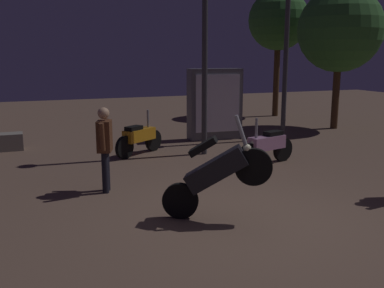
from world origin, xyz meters
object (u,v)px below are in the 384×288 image
streetlamp_near (287,25)px  streetlamp_far (205,8)px  motorcycle_orange_parked_left (139,138)px  motorcycle_black_foreground (216,173)px  kiosk_billboard (215,104)px  person_rider_beside (105,143)px  motorcycle_pink_parked_right (267,146)px

streetlamp_near → streetlamp_far: size_ratio=0.91×
motorcycle_orange_parked_left → streetlamp_near: bearing=-28.5°
motorcycle_black_foreground → motorcycle_orange_parked_left: 4.80m
motorcycle_black_foreground → streetlamp_near: (4.60, 5.26, 2.58)m
motorcycle_black_foreground → kiosk_billboard: bearing=95.8°
motorcycle_orange_parked_left → kiosk_billboard: 3.00m
person_rider_beside → streetlamp_near: (5.89, 3.23, 2.40)m
motorcycle_pink_parked_right → streetlamp_far: (-0.92, 1.53, 3.17)m
motorcycle_pink_parked_right → person_rider_beside: 3.93m
motorcycle_black_foreground → person_rider_beside: bearing=152.2°
motorcycle_pink_parked_right → streetlamp_near: bearing=-144.2°
kiosk_billboard → person_rider_beside: bearing=49.5°
motorcycle_black_foreground → motorcycle_orange_parked_left: size_ratio=1.14×
streetlamp_near → streetlamp_far: bearing=-161.7°
motorcycle_orange_parked_left → kiosk_billboard: bearing=-9.0°
streetlamp_near → kiosk_billboard: bearing=157.3°
motorcycle_orange_parked_left → streetlamp_near: (4.55, 0.47, 2.89)m
person_rider_beside → motorcycle_pink_parked_right: bearing=29.7°
motorcycle_black_foreground → motorcycle_pink_parked_right: (2.54, 2.75, -0.31)m
motorcycle_pink_parked_right → streetlamp_near: 4.35m
motorcycle_orange_parked_left → person_rider_beside: person_rider_beside is taller
person_rider_beside → motorcycle_orange_parked_left: bearing=83.2°
person_rider_beside → streetlamp_near: streetlamp_near is taller
kiosk_billboard → streetlamp_near: bearing=161.7°
streetlamp_near → kiosk_billboard: 3.06m
kiosk_billboard → motorcycle_pink_parked_right: bearing=91.4°
motorcycle_black_foreground → kiosk_billboard: size_ratio=0.78×
person_rider_beside → kiosk_billboard: kiosk_billboard is taller
streetlamp_near → kiosk_billboard: (-1.89, 0.79, -2.28)m
person_rider_beside → streetlamp_far: 4.54m
motorcycle_pink_parked_right → kiosk_billboard: bearing=-107.9°
motorcycle_orange_parked_left → motorcycle_pink_parked_right: 3.22m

